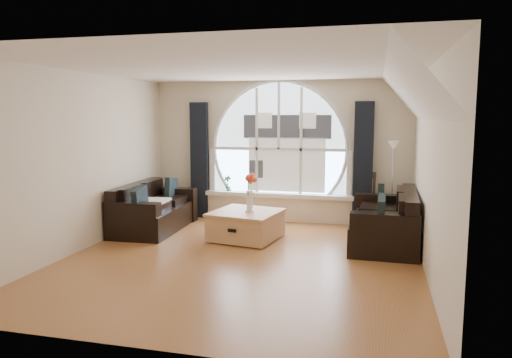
% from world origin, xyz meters
% --- Properties ---
extents(ground, '(5.00, 5.50, 0.01)m').
position_xyz_m(ground, '(0.00, 0.00, 0.00)').
color(ground, brown).
rests_on(ground, ground).
extents(ceiling, '(5.00, 5.50, 0.01)m').
position_xyz_m(ceiling, '(0.00, 0.00, 2.70)').
color(ceiling, silver).
rests_on(ceiling, ground).
extents(wall_back, '(5.00, 0.01, 2.70)m').
position_xyz_m(wall_back, '(0.00, 2.75, 1.35)').
color(wall_back, beige).
rests_on(wall_back, ground).
extents(wall_front, '(5.00, 0.01, 2.70)m').
position_xyz_m(wall_front, '(0.00, -2.75, 1.35)').
color(wall_front, beige).
rests_on(wall_front, ground).
extents(wall_left, '(0.01, 5.50, 2.70)m').
position_xyz_m(wall_left, '(-2.50, 0.00, 1.35)').
color(wall_left, beige).
rests_on(wall_left, ground).
extents(wall_right, '(0.01, 5.50, 2.70)m').
position_xyz_m(wall_right, '(2.50, 0.00, 1.35)').
color(wall_right, beige).
rests_on(wall_right, ground).
extents(attic_slope, '(0.92, 5.50, 0.72)m').
position_xyz_m(attic_slope, '(2.20, 0.00, 2.35)').
color(attic_slope, silver).
rests_on(attic_slope, ground).
extents(arched_window, '(2.60, 0.06, 2.15)m').
position_xyz_m(arched_window, '(0.00, 2.72, 1.62)').
color(arched_window, silver).
rests_on(arched_window, wall_back).
extents(window_sill, '(2.90, 0.22, 0.08)m').
position_xyz_m(window_sill, '(0.00, 2.65, 0.51)').
color(window_sill, white).
rests_on(window_sill, wall_back).
extents(window_frame, '(2.76, 0.08, 2.15)m').
position_xyz_m(window_frame, '(0.00, 2.69, 1.62)').
color(window_frame, white).
rests_on(window_frame, wall_back).
extents(neighbor_house, '(1.70, 0.02, 1.50)m').
position_xyz_m(neighbor_house, '(0.15, 2.71, 1.50)').
color(neighbor_house, silver).
rests_on(neighbor_house, wall_back).
extents(curtain_left, '(0.35, 0.12, 2.30)m').
position_xyz_m(curtain_left, '(-1.60, 2.63, 1.15)').
color(curtain_left, black).
rests_on(curtain_left, ground).
extents(curtain_right, '(0.35, 0.12, 2.30)m').
position_xyz_m(curtain_right, '(1.60, 2.63, 1.15)').
color(curtain_right, black).
rests_on(curtain_right, ground).
extents(sofa_left, '(1.00, 1.89, 0.83)m').
position_xyz_m(sofa_left, '(-2.01, 1.40, 0.40)').
color(sofa_left, black).
rests_on(sofa_left, ground).
extents(sofa_right, '(1.03, 1.97, 0.86)m').
position_xyz_m(sofa_right, '(1.98, 1.37, 0.40)').
color(sofa_right, black).
rests_on(sofa_right, ground).
extents(coffee_chest, '(1.21, 1.21, 0.51)m').
position_xyz_m(coffee_chest, '(-0.23, 1.15, 0.26)').
color(coffee_chest, tan).
rests_on(coffee_chest, ground).
extents(throw_blanket, '(0.59, 0.59, 0.10)m').
position_xyz_m(throw_blanket, '(-2.00, 1.26, 0.50)').
color(throw_blanket, silver).
rests_on(throw_blanket, sofa_left).
extents(vase_flowers, '(0.24, 0.24, 0.70)m').
position_xyz_m(vase_flowers, '(-0.17, 1.13, 0.86)').
color(vase_flowers, white).
rests_on(vase_flowers, coffee_chest).
extents(floor_lamp, '(0.24, 0.24, 1.60)m').
position_xyz_m(floor_lamp, '(2.12, 2.40, 0.80)').
color(floor_lamp, '#B2B2B2').
rests_on(floor_lamp, ground).
extents(guitar, '(0.36, 0.25, 1.06)m').
position_xyz_m(guitar, '(1.81, 2.33, 0.53)').
color(guitar, brown).
rests_on(guitar, ground).
extents(potted_plant, '(0.18, 0.14, 0.31)m').
position_xyz_m(potted_plant, '(-1.02, 2.65, 0.71)').
color(potted_plant, '#1E6023').
rests_on(potted_plant, window_sill).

